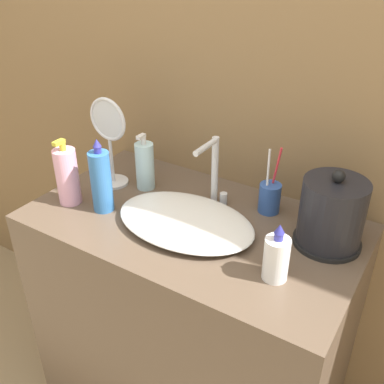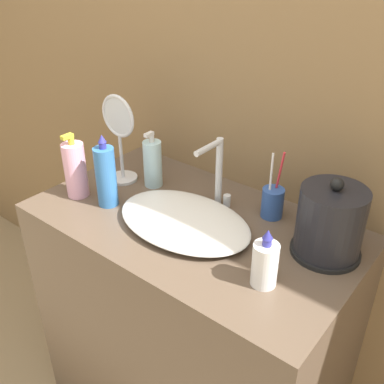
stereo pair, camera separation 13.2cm
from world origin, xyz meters
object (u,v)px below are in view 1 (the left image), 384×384
shampoo_bottle (101,181)px  vanity_mirror (109,137)px  hand_cream_bottle (145,166)px  faucet (214,169)px  toothbrush_cup (270,197)px  electric_kettle (331,215)px  mouthwash_bottle (276,258)px  lotion_bottle (67,176)px

shampoo_bottle → vanity_mirror: bearing=120.4°
hand_cream_bottle → vanity_mirror: (-0.11, -0.04, 0.09)m
faucet → toothbrush_cup: size_ratio=1.01×
electric_kettle → mouthwash_bottle: size_ratio=1.43×
electric_kettle → lotion_bottle: (-0.78, -0.22, 0.00)m
faucet → hand_cream_bottle: faucet is taller
vanity_mirror → electric_kettle: bearing=4.0°
lotion_bottle → mouthwash_bottle: size_ratio=1.36×
lotion_bottle → shampoo_bottle: shampoo_bottle is taller
electric_kettle → mouthwash_bottle: (-0.07, -0.21, -0.03)m
faucet → lotion_bottle: (-0.40, -0.24, -0.03)m
toothbrush_cup → lotion_bottle: (-0.57, -0.29, 0.04)m
lotion_bottle → toothbrush_cup: bearing=27.1°
shampoo_bottle → lotion_bottle: bearing=-169.1°
toothbrush_cup → shampoo_bottle: shampoo_bottle is taller
shampoo_bottle → hand_cream_bottle: shampoo_bottle is taller
faucet → electric_kettle: bearing=-2.5°
lotion_bottle → vanity_mirror: bearing=77.8°
electric_kettle → mouthwash_bottle: electric_kettle is taller
hand_cream_bottle → electric_kettle: bearing=1.3°
toothbrush_cup → vanity_mirror: size_ratio=0.72×
vanity_mirror → hand_cream_bottle: bearing=18.7°
electric_kettle → hand_cream_bottle: bearing=-178.7°
electric_kettle → hand_cream_bottle: (-0.63, -0.01, -0.01)m
electric_kettle → toothbrush_cup: bearing=161.6°
vanity_mirror → faucet: bearing=10.8°
lotion_bottle → vanity_mirror: vanity_mirror is taller
mouthwash_bottle → hand_cream_bottle: hand_cream_bottle is taller
shampoo_bottle → mouthwash_bottle: bearing=-1.6°
mouthwash_bottle → electric_kettle: bearing=72.5°
mouthwash_bottle → shampoo_bottle: bearing=178.4°
faucet → mouthwash_bottle: bearing=-36.6°
faucet → hand_cream_bottle: bearing=-173.0°
faucet → mouthwash_bottle: (0.31, -0.23, -0.06)m
faucet → electric_kettle: (0.38, -0.02, -0.03)m
lotion_bottle → hand_cream_bottle: lotion_bottle is taller
shampoo_bottle → vanity_mirror: (-0.09, 0.15, 0.07)m
lotion_bottle → mouthwash_bottle: (0.71, 0.01, -0.03)m
faucet → toothbrush_cup: bearing=17.1°
toothbrush_cup → hand_cream_bottle: toothbrush_cup is taller
hand_cream_bottle → mouthwash_bottle: bearing=-19.7°
shampoo_bottle → mouthwash_bottle: 0.59m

